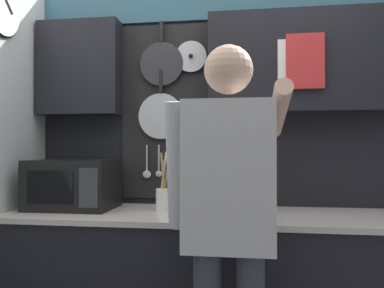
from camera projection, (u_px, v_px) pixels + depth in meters
name	position (u px, v px, depth m)	size (l,w,h in m)	color
back_wall_unit	(211.00, 121.00, 2.41)	(2.81, 0.23, 2.35)	black
microwave	(73.00, 184.00, 2.27)	(0.50, 0.36, 0.30)	black
knife_block	(236.00, 195.00, 2.14)	(0.12, 0.16, 0.26)	brown
utensil_crock	(164.00, 197.00, 2.20)	(0.10, 0.10, 0.35)	white
person	(229.00, 207.00, 1.59)	(0.54, 0.65, 1.70)	#383842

